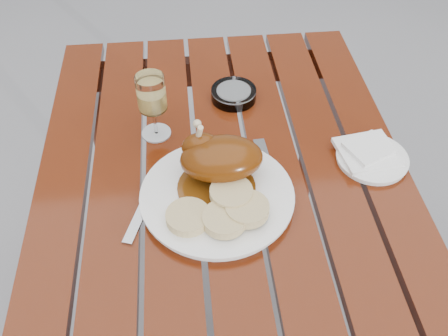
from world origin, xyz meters
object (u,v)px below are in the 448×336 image
Objects in this scene: table at (226,286)px; dinner_plate at (217,196)px; side_plate at (372,158)px; ashtray at (234,94)px; wine_glass at (153,107)px.

table is 0.39m from dinner_plate.
side_plate is (0.35, 0.08, -0.00)m from dinner_plate.
table is at bearing 45.02° from dinner_plate.
ashtray is at bearing 138.17° from side_plate.
wine_glass is 1.01× the size of side_plate.
ashtray is at bearing 80.80° from table.
side_plate is at bearing 12.81° from dinner_plate.
wine_glass reaches higher than ashtray.
ashtray is (0.05, 0.31, 0.39)m from table.
ashtray reaches higher than side_plate.
side_plate is 0.37m from ashtray.
side_plate is (0.33, 0.06, 0.38)m from table.
wine_glass is at bearing 119.70° from dinner_plate.
wine_glass is 0.50m from side_plate.
ashtray is (0.07, 0.33, 0.00)m from dinner_plate.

